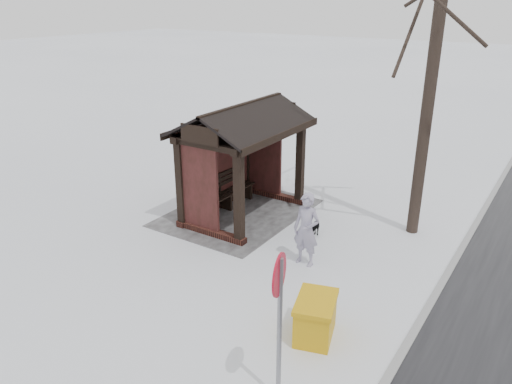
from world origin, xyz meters
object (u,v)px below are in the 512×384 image
at_px(grit_bin, 315,318).
at_px(pedestrian, 306,230).
at_px(road_sign, 279,299).
at_px(bus_shelter, 238,138).
at_px(dog, 312,227).

bearing_deg(grit_bin, pedestrian, -164.90).
bearing_deg(pedestrian, road_sign, -65.98).
xyz_separation_m(pedestrian, road_sign, (3.81, 1.56, 0.90)).
xyz_separation_m(bus_shelter, pedestrian, (1.47, 2.84, -1.32)).
distance_m(bus_shelter, road_sign, 6.89).
bearing_deg(dog, road_sign, -72.05).
bearing_deg(road_sign, bus_shelter, -155.06).
bearing_deg(dog, pedestrian, -72.82).
xyz_separation_m(pedestrian, dog, (-1.29, -0.50, -0.59)).
distance_m(pedestrian, dog, 1.50).
relative_size(bus_shelter, road_sign, 1.48).
bearing_deg(bus_shelter, grit_bin, 48.92).
bearing_deg(road_sign, pedestrian, -172.64).
relative_size(bus_shelter, grit_bin, 3.20).
bearing_deg(dog, grit_bin, -65.93).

